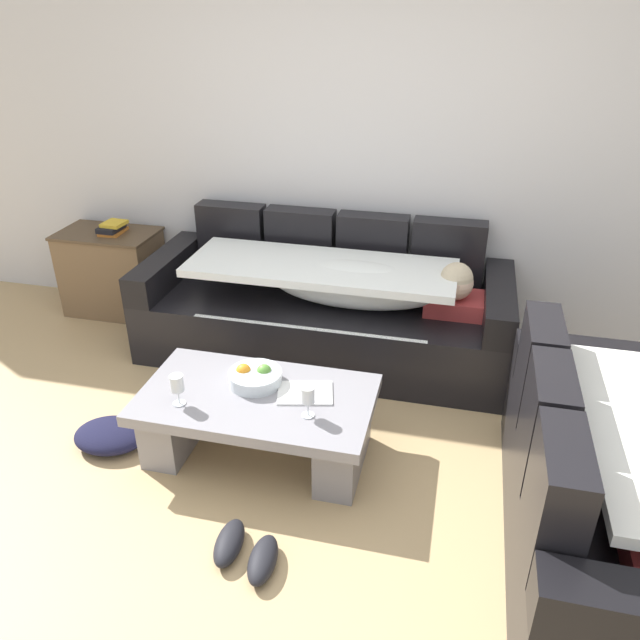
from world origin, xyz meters
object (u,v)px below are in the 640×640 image
book_stack_on_cabinet (112,228)px  crumpled_garment (111,435)px  side_cabinet (113,272)px  open_magazine (305,393)px  couch_near_window (623,494)px  wine_glass_near_right (308,396)px  pair_of_shoes (245,551)px  coffee_table (258,417)px  fruit_bowl (255,377)px  couch_along_wall (330,308)px  wine_glass_near_left (177,385)px

book_stack_on_cabinet → crumpled_garment: 1.78m
side_cabinet → book_stack_on_cabinet: 0.36m
open_magazine → book_stack_on_cabinet: book_stack_on_cabinet is taller
couch_near_window → crumpled_garment: 2.54m
wine_glass_near_right → pair_of_shoes: 0.74m
coffee_table → wine_glass_near_right: bearing=-20.1°
fruit_bowl → open_magazine: size_ratio=1.00×
fruit_bowl → crumpled_garment: fruit_bowl is taller
coffee_table → book_stack_on_cabinet: bearing=138.8°
coffee_table → wine_glass_near_right: size_ratio=7.23×
couch_along_wall → crumpled_garment: size_ratio=6.02×
couch_along_wall → couch_near_window: same height
pair_of_shoes → crumpled_garment: (-0.98, 0.57, 0.01)m
fruit_bowl → wine_glass_near_right: bearing=-31.9°
wine_glass_near_left → wine_glass_near_right: (0.65, 0.06, 0.00)m
crumpled_garment → coffee_table: bearing=8.5°
crumpled_garment → fruit_bowl: bearing=16.1°
side_cabinet → open_magazine: bearing=-35.0°
wine_glass_near_left → book_stack_on_cabinet: (-1.21, 1.54, 0.18)m
couch_along_wall → coffee_table: couch_along_wall is taller
pair_of_shoes → book_stack_on_cabinet: bearing=130.1°
wine_glass_near_left → crumpled_garment: size_ratio=0.42×
fruit_bowl → book_stack_on_cabinet: 2.00m
couch_near_window → wine_glass_near_left: (-2.06, 0.10, 0.16)m
side_cabinet → wine_glass_near_right: bearing=-37.6°
wine_glass_near_right → open_magazine: size_ratio=0.59×
coffee_table → open_magazine: (0.24, 0.07, 0.15)m
couch_along_wall → wine_glass_near_left: (-0.47, -1.31, 0.17)m
wine_glass_near_left → open_magazine: wine_glass_near_left is taller
open_magazine → side_cabinet: (-1.86, 1.30, -0.06)m
couch_along_wall → open_magazine: (0.11, -1.08, 0.06)m
fruit_bowl → pair_of_shoes: (0.21, -0.79, -0.37)m
wine_glass_near_left → crumpled_garment: 0.64m
couch_near_window → fruit_bowl: (-1.75, 0.37, 0.09)m
couch_near_window → fruit_bowl: size_ratio=6.09×
fruit_bowl → wine_glass_near_left: bearing=-138.8°
fruit_bowl → open_magazine: fruit_bowl is taller
couch_near_window → open_magazine: 1.51m
open_magazine → side_cabinet: side_cabinet is taller
fruit_bowl → wine_glass_near_left: 0.42m
crumpled_garment → open_magazine: bearing=10.1°
wine_glass_near_right → couch_near_window: bearing=-6.3°
coffee_table → pair_of_shoes: 0.73m
pair_of_shoes → wine_glass_near_right: bearing=76.8°
coffee_table → fruit_bowl: (-0.04, 0.10, 0.18)m
coffee_table → book_stack_on_cabinet: size_ratio=5.64×
wine_glass_near_left → book_stack_on_cabinet: size_ratio=0.78×
fruit_bowl → crumpled_garment: bearing=-163.9°
wine_glass_near_right → pair_of_shoes: wine_glass_near_right is taller
fruit_bowl → couch_along_wall: bearing=80.9°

